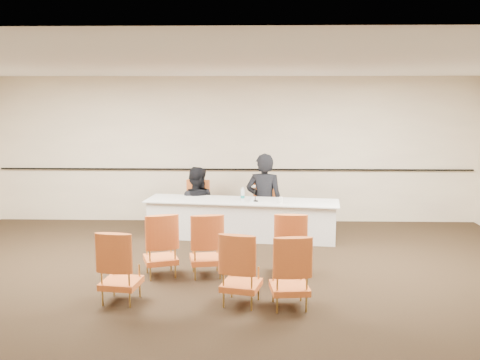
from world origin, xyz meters
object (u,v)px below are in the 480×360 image
Objects in this scene: panelist_second at (196,209)px; water_bottle at (243,194)px; aud_chair_front_right at (290,243)px; panelist_main_chair at (264,207)px; aud_chair_front_mid at (206,244)px; panelist_main at (264,204)px; aud_chair_back_right at (290,270)px; panelist_second_chair at (196,205)px; drinking_glass at (252,199)px; microphone at (255,194)px; coffee_cup at (281,200)px; aud_chair_front_left at (160,244)px; aud_chair_back_left at (121,266)px; aud_chair_back_mid at (241,268)px; panel_table at (242,219)px.

water_bottle is at bearing 151.82° from panelist_second.
aud_chair_front_right is at bearing -69.84° from water_bottle.
panelist_main_chair and aud_chair_front_mid have the same top height.
panelist_main is 2.07× the size of aud_chair_back_right.
panelist_second_chair and aud_chair_back_right have the same top height.
aud_chair_front_mid reaches higher than drinking_glass.
panelist_main is 0.70m from microphone.
aud_chair_front_left is (-1.84, -1.88, -0.29)m from coffee_cup.
panelist_main reaches higher than aud_chair_back_left.
aud_chair_back_right is at bearing -91.31° from aud_chair_front_right.
drinking_glass is at bearing -150.80° from microphone.
panelist_main_chair is at bearing 0.00° from panelist_second_chair.
microphone is at bearing 100.60° from aud_chair_back_mid.
panelist_main_chair is 3.68m from aud_chair_back_mid.
microphone reaches higher than aud_chair_back_right.
coffee_cup is 2.65m from aud_chair_front_left.
aud_chair_back_left is at bearing -145.11° from aud_chair_front_mid.
panelist_main is 0.72m from drinking_glass.
aud_chair_back_right is at bearing -78.61° from water_bottle.
panelist_second_chair is at bearing 124.76° from aud_chair_front_right.
microphone is at bearing -26.38° from panelist_second_chair.
aud_chair_front_left is (-1.56, -2.62, 0.00)m from panelist_main_chair.
aud_chair_front_mid is at bearing -116.48° from microphone.
drinking_glass is at bearing -33.54° from panel_table.
aud_chair_front_right and aud_chair_back_right have the same top height.
aud_chair_front_mid is 1.00× the size of aud_chair_back_mid.
aud_chair_front_left is at bearing -118.50° from water_bottle.
aud_chair_front_right and aud_chair_back_mid have the same top height.
panelist_second is at bearing 89.70° from aud_chair_back_left.
aud_chair_front_left and aud_chair_back_left have the same top height.
panel_table is at bearing 160.23° from coffee_cup.
aud_chair_back_left is at bearing 89.03° from panelist_second.
aud_chair_back_right is (0.25, -3.75, 0.00)m from panelist_main_chair.
microphone reaches higher than aud_chair_back_mid.
coffee_cup is 3.02m from aud_chair_back_right.
aud_chair_back_left is 1.54m from aud_chair_back_mid.
coffee_cup reaches higher than drinking_glass.
panelist_main is at bearing 110.74° from coffee_cup.
panelist_main reaches higher than aud_chair_front_right.
aud_chair_front_left is 1.59m from aud_chair_back_mid.
drinking_glass is 0.87× the size of coffee_cup.
coffee_cup is at bearing -22.03° from panelist_second_chair.
drinking_glass is at bearing -41.82° from water_bottle.
panel_table is 30.84× the size of coffee_cup.
panelist_main is 6.84× the size of microphone.
aud_chair_back_left is at bearing 170.88° from aud_chair_back_right.
microphone reaches higher than aud_chair_front_right.
aud_chair_front_mid is (-0.47, -2.11, 0.12)m from panel_table.
panelist_second reaches higher than water_bottle.
water_bottle is at bearing -28.22° from panelist_second_chair.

